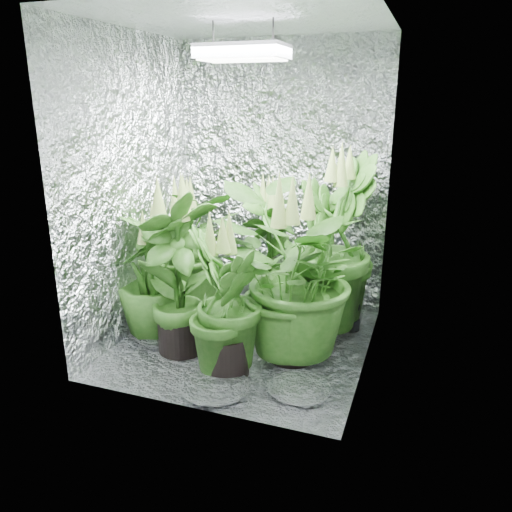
{
  "coord_description": "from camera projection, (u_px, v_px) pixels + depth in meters",
  "views": [
    {
      "loc": [
        1.09,
        -2.85,
        1.58
      ],
      "look_at": [
        0.08,
        0.0,
        0.62
      ],
      "focal_mm": 35.0,
      "sensor_mm": 36.0,
      "label": 1
    }
  ],
  "objects": [
    {
      "name": "plant_d",
      "position": [
        152.0,
        278.0,
        3.36
      ],
      "size": [
        0.66,
        0.66,
        0.93
      ],
      "rotation": [
        0.0,
        0.0,
        2.27
      ],
      "color": "black",
      "rests_on": "ground"
    },
    {
      "name": "grow_lamp",
      "position": [
        243.0,
        52.0,
        2.83
      ],
      "size": [
        0.5,
        0.3,
        0.22
      ],
      "color": "gray",
      "rests_on": "ceiling"
    },
    {
      "name": "circulation_fan",
      "position": [
        348.0,
        311.0,
        3.53
      ],
      "size": [
        0.18,
        0.27,
        0.33
      ],
      "rotation": [
        0.0,
        0.0,
        0.38
      ],
      "color": "black",
      "rests_on": "ground"
    },
    {
      "name": "ceiling",
      "position": [
        242.0,
        19.0,
        2.78
      ],
      "size": [
        1.6,
        1.6,
        0.01
      ],
      "primitive_type": "cube",
      "color": "silver",
      "rests_on": "walls"
    },
    {
      "name": "plant_e",
      "position": [
        294.0,
        276.0,
        3.02
      ],
      "size": [
        1.3,
        1.3,
        1.16
      ],
      "rotation": [
        0.0,
        0.0,
        3.66
      ],
      "color": "black",
      "rests_on": "ground"
    },
    {
      "name": "ground",
      "position": [
        245.0,
        342.0,
        3.38
      ],
      "size": [
        1.6,
        1.6,
        0.0
      ],
      "primitive_type": "plane",
      "color": "silver",
      "rests_on": "ground"
    },
    {
      "name": "plant_c",
      "position": [
        334.0,
        244.0,
        3.43
      ],
      "size": [
        0.68,
        0.68,
        1.32
      ],
      "rotation": [
        0.0,
        0.0,
        1.54
      ],
      "color": "black",
      "rests_on": "ground"
    },
    {
      "name": "plant_f",
      "position": [
        179.0,
        274.0,
        3.12
      ],
      "size": [
        0.75,
        0.75,
        1.15
      ],
      "rotation": [
        0.0,
        0.0,
        4.2
      ],
      "color": "black",
      "rests_on": "ground"
    },
    {
      "name": "plant_label",
      "position": [
        232.0,
        331.0,
        2.86
      ],
      "size": [
        0.06,
        0.04,
        0.09
      ],
      "primitive_type": "cube",
      "rotation": [
        -0.21,
        0.0,
        0.34
      ],
      "color": "white",
      "rests_on": "plant_g"
    },
    {
      "name": "plant_g",
      "position": [
        224.0,
        305.0,
        2.87
      ],
      "size": [
        0.57,
        0.57,
        0.98
      ],
      "rotation": [
        0.0,
        0.0,
        4.52
      ],
      "color": "black",
      "rests_on": "ground"
    },
    {
      "name": "plant_b",
      "position": [
        269.0,
        249.0,
        3.83
      ],
      "size": [
        0.64,
        0.64,
        1.03
      ],
      "rotation": [
        0.0,
        0.0,
        1.22
      ],
      "color": "black",
      "rests_on": "ground"
    },
    {
      "name": "walls",
      "position": [
        244.0,
        196.0,
        3.08
      ],
      "size": [
        1.62,
        1.62,
        2.0
      ],
      "color": "silver",
      "rests_on": "ground"
    },
    {
      "name": "plant_a",
      "position": [
        188.0,
        247.0,
        3.85
      ],
      "size": [
        1.1,
        1.1,
        1.02
      ],
      "rotation": [
        0.0,
        0.0,
        0.42
      ],
      "color": "black",
      "rests_on": "ground"
    }
  ]
}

